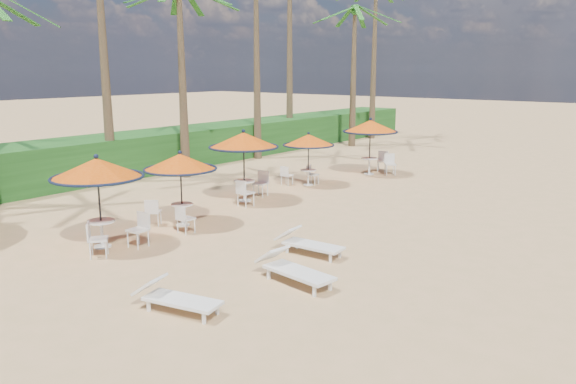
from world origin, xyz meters
name	(u,v)px	position (x,y,z in m)	size (l,w,h in m)	color
ground	(216,295)	(0.00, 0.00, 0.00)	(160.00, 160.00, 0.00)	tan
scrub_hedge	(183,146)	(-13.50, 11.00, 0.90)	(3.00, 40.00, 1.80)	#194716
station_0	(100,177)	(-4.73, 0.44, 1.95)	(2.45, 2.45, 2.56)	black
station_1	(179,169)	(-4.76, 3.19, 1.78)	(2.24, 2.24, 2.34)	black
station_2	(245,147)	(-5.43, 6.87, 2.01)	(2.53, 2.54, 2.64)	black
station_3	(308,145)	(-5.38, 10.61, 1.70)	(2.13, 2.13, 2.22)	black
station_4	(372,131)	(-4.54, 14.42, 1.98)	(2.49, 2.62, 2.60)	black
lounger_near	(174,297)	(-0.05, -1.10, 0.31)	(1.95, 0.98, 0.67)	white
lounger_mid	(292,268)	(0.83, 1.59, 0.34)	(2.10, 0.89, 0.73)	white
lounger_far	(307,242)	(-0.09, 3.41, 0.31)	(1.91, 0.70, 0.67)	white
palm_3	(179,2)	(-10.75, 8.72, 7.49)	(5.00, 5.00, 8.23)	brown
palm_6	(355,19)	(-10.37, 22.12, 7.69)	(5.00, 5.00, 8.44)	brown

